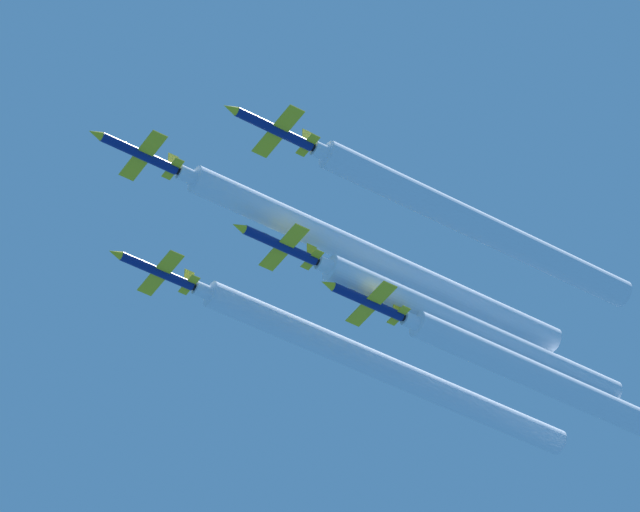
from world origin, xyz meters
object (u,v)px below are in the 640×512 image
(jet_right_wingman, at_px, (155,270))
(jet_high_trail, at_px, (365,301))
(jet_left_wingman, at_px, (272,128))
(jet_slot, at_px, (278,244))
(jet_lead, at_px, (137,152))

(jet_right_wingman, height_order, jet_high_trail, jet_right_wingman)
(jet_left_wingman, distance_m, jet_high_trail, 23.31)
(jet_right_wingman, distance_m, jet_slot, 14.42)
(jet_right_wingman, xyz_separation_m, jet_high_trail, (-11.82, -19.24, -4.08))
(jet_slot, bearing_deg, jet_left_wingman, 145.77)
(jet_left_wingman, relative_size, jet_high_trail, 1.00)
(jet_left_wingman, distance_m, jet_right_wingman, 24.13)
(jet_lead, relative_size, jet_high_trail, 1.00)
(jet_left_wingman, bearing_deg, jet_lead, 34.80)
(jet_lead, height_order, jet_slot, jet_lead)
(jet_slot, distance_m, jet_high_trail, 11.21)
(jet_lead, xyz_separation_m, jet_slot, (-0.02, -17.15, -4.17))
(jet_right_wingman, xyz_separation_m, jet_slot, (-11.67, -8.38, -1.31))
(jet_lead, xyz_separation_m, jet_left_wingman, (-12.49, -8.68, -2.72))
(jet_high_trail, bearing_deg, jet_lead, 89.64)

